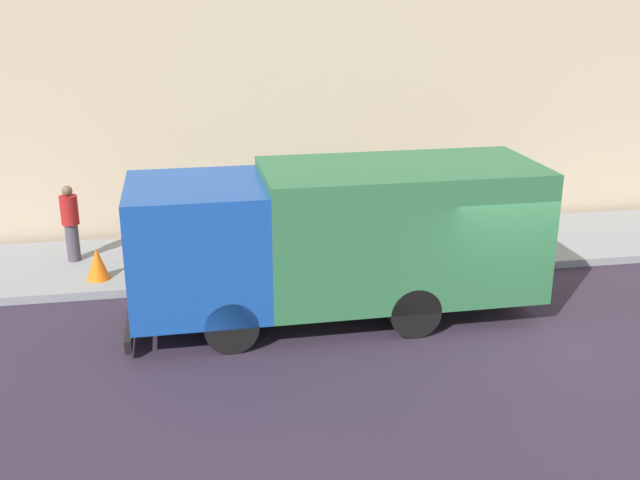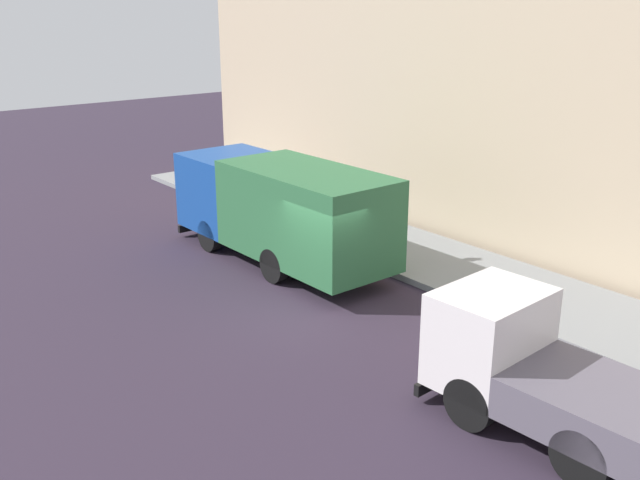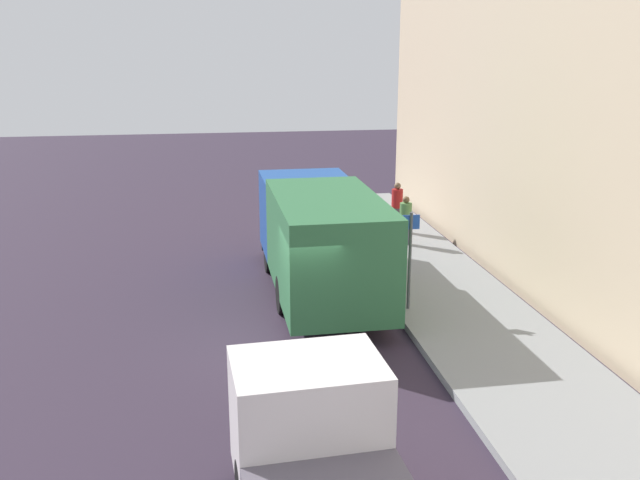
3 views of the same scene
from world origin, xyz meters
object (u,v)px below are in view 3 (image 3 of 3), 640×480
Objects in this scene: pedestrian_third at (397,206)px; street_sign_post at (410,252)px; traffic_cone_orange at (365,228)px; pedestrian_walking at (386,245)px; large_utility_truck at (319,235)px; pedestrian_standing at (405,219)px.

pedestrian_third is 7.53m from street_sign_post.
pedestrian_third is at bearing 27.09° from traffic_cone_orange.
street_sign_post is at bearing 146.74° from pedestrian_third.
pedestrian_third is at bearing 135.00° from pedestrian_walking.
traffic_cone_orange is at bearing 96.80° from pedestrian_third.
large_utility_truck reaches higher than street_sign_post.
large_utility_truck is 3.14× the size of street_sign_post.
street_sign_post is at bearing -44.34° from large_utility_truck.
pedestrian_third is at bearing 148.65° from pedestrian_standing.
pedestrian_walking is (2.07, 0.81, -0.61)m from large_utility_truck.
pedestrian_standing is at bearing 74.92° from street_sign_post.
traffic_cone_orange is at bearing 149.75° from pedestrian_walking.
large_utility_truck reaches higher than pedestrian_third.
pedestrian_third is (1.58, 4.62, 0.04)m from pedestrian_walking.
pedestrian_standing is (3.50, 3.77, -0.65)m from large_utility_truck.
pedestrian_standing is at bearing 46.60° from large_utility_truck.
large_utility_truck is 2.73m from street_sign_post.
pedestrian_third is 1.56m from traffic_cone_orange.
pedestrian_walking is 2.76m from street_sign_post.
large_utility_truck reaches higher than pedestrian_standing.
pedestrian_standing is 2.34× the size of traffic_cone_orange.
pedestrian_walking is 4.01m from traffic_cone_orange.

